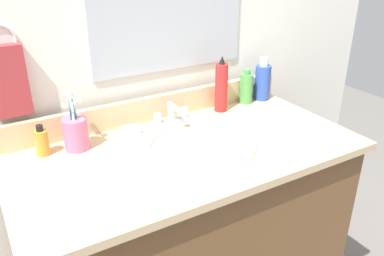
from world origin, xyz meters
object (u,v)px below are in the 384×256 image
(bottle_shampoo_blue, at_px, (263,81))
(cup_pink, at_px, (76,132))
(bottle_spray_red, at_px, (221,87))
(faucet, at_px, (172,117))
(bottle_oil_amber, at_px, (42,142))
(soap_bar, at_px, (130,130))
(hand_towel, at_px, (8,81))
(bottle_toner_green, at_px, (246,88))

(bottle_shampoo_blue, xyz_separation_m, cup_pink, (-0.79, -0.05, -0.02))
(bottle_spray_red, relative_size, cup_pink, 1.10)
(cup_pink, bearing_deg, faucet, 2.67)
(bottle_shampoo_blue, distance_m, bottle_spray_red, 0.22)
(faucet, relative_size, bottle_oil_amber, 1.59)
(soap_bar, bearing_deg, bottle_shampoo_blue, 3.07)
(faucet, height_order, cup_pink, cup_pink)
(bottle_spray_red, bearing_deg, bottle_oil_amber, -178.49)
(hand_towel, relative_size, faucet, 1.38)
(bottle_oil_amber, distance_m, bottle_toner_green, 0.81)
(bottle_oil_amber, xyz_separation_m, bottle_shampoo_blue, (0.90, 0.04, 0.03))
(bottle_spray_red, height_order, cup_pink, bottle_spray_red)
(bottle_oil_amber, bearing_deg, cup_pink, -7.31)
(faucet, relative_size, bottle_shampoo_blue, 0.90)
(faucet, xyz_separation_m, cup_pink, (-0.35, -0.02, 0.03))
(bottle_shampoo_blue, bearing_deg, faucet, -175.83)
(bottle_toner_green, bearing_deg, soap_bar, -176.27)
(hand_towel, bearing_deg, bottle_spray_red, -6.13)
(bottle_oil_amber, height_order, bottle_toner_green, bottle_toner_green)
(faucet, bearing_deg, hand_towel, 169.56)
(hand_towel, bearing_deg, soap_bar, -15.26)
(hand_towel, height_order, soap_bar, hand_towel)
(faucet, bearing_deg, bottle_spray_red, 3.75)
(cup_pink, bearing_deg, bottle_spray_red, 3.09)
(bottle_shampoo_blue, distance_m, cup_pink, 0.79)
(soap_bar, bearing_deg, bottle_spray_red, 2.20)
(faucet, xyz_separation_m, soap_bar, (-0.16, -0.00, -0.02))
(hand_towel, distance_m, bottle_shampoo_blue, 0.96)
(bottle_toner_green, relative_size, bottle_shampoo_blue, 0.79)
(bottle_shampoo_blue, height_order, bottle_spray_red, bottle_spray_red)
(bottle_oil_amber, bearing_deg, soap_bar, 0.60)
(soap_bar, bearing_deg, bottle_toner_green, 3.73)
(bottle_oil_amber, relative_size, cup_pink, 0.51)
(bottle_shampoo_blue, relative_size, cup_pink, 0.89)
(faucet, height_order, bottle_shampoo_blue, bottle_shampoo_blue)
(bottle_spray_red, bearing_deg, bottle_toner_green, 8.06)
(bottle_spray_red, bearing_deg, cup_pink, -176.91)
(bottle_shampoo_blue, xyz_separation_m, soap_bar, (-0.61, -0.03, -0.07))
(faucet, height_order, bottle_toner_green, bottle_toner_green)
(bottle_oil_amber, height_order, cup_pink, cup_pink)
(hand_towel, bearing_deg, bottle_oil_amber, -61.92)
(bottle_toner_green, height_order, bottle_shampoo_blue, bottle_shampoo_blue)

